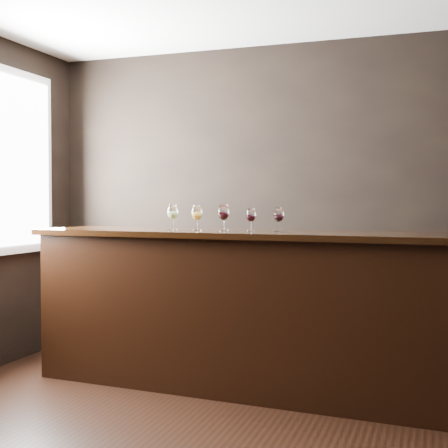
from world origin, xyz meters
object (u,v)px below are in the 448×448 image
(glass_red_a, at_px, (224,213))
(glass_red_b, at_px, (251,216))
(glass_amber, at_px, (197,213))
(glass_red_c, at_px, (279,215))
(glass_white, at_px, (173,213))
(back_bar_shelf, at_px, (285,315))
(bar_counter, at_px, (248,313))

(glass_red_a, distance_m, glass_red_b, 0.22)
(glass_amber, bearing_deg, glass_red_a, 12.73)
(glass_red_a, relative_size, glass_red_b, 1.15)
(glass_red_b, bearing_deg, glass_red_a, 175.63)
(glass_red_a, xyz_separation_m, glass_red_c, (0.44, -0.04, -0.01))
(glass_white, relative_size, glass_red_b, 1.15)
(glass_amber, bearing_deg, glass_white, 165.26)
(back_bar_shelf, height_order, glass_red_b, glass_red_b)
(glass_amber, bearing_deg, bar_counter, 4.53)
(glass_white, height_order, glass_red_c, glass_white)
(back_bar_shelf, relative_size, glass_white, 12.19)
(glass_amber, distance_m, glass_red_a, 0.20)
(back_bar_shelf, bearing_deg, glass_red_a, -110.80)
(bar_counter, height_order, glass_red_c, glass_red_c)
(glass_amber, height_order, glass_red_a, glass_red_a)
(back_bar_shelf, xyz_separation_m, glass_amber, (-0.49, -0.82, 0.89))
(glass_red_b, bearing_deg, back_bar_shelf, 84.59)
(glass_white, relative_size, glass_amber, 1.01)
(glass_white, bearing_deg, bar_counter, -2.55)
(glass_red_b, bearing_deg, glass_amber, -176.14)
(bar_counter, height_order, glass_amber, glass_amber)
(bar_counter, height_order, glass_red_b, glass_red_b)
(bar_counter, distance_m, glass_red_c, 0.77)
(glass_amber, bearing_deg, glass_red_b, 3.86)
(back_bar_shelf, xyz_separation_m, glass_red_b, (-0.08, -0.79, 0.87))
(glass_white, height_order, glass_amber, glass_white)
(bar_counter, bearing_deg, glass_amber, -171.55)
(glass_red_b, bearing_deg, glass_white, 177.24)
(glass_red_c, bearing_deg, back_bar_shelf, 99.91)
(glass_white, bearing_deg, glass_red_c, -3.51)
(glass_red_b, height_order, glass_red_c, glass_red_c)
(glass_white, distance_m, glass_red_c, 0.86)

